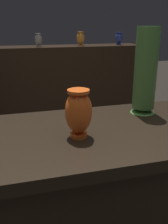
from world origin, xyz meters
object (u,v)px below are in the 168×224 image
Objects in this scene: vase_centerpiece at (79,112)px; shelf_vase_center at (38,40)px; shelf_vase_far_right at (119,38)px; vase_tall_behind at (145,72)px; shelf_vase_right at (81,38)px.

shelf_vase_center reaches higher than vase_centerpiece.
vase_centerpiece is 1.30× the size of shelf_vase_far_right.
shelf_vase_center is at bearing 100.01° from vase_tall_behind.
shelf_vase_far_right is (1.10, 2.23, 0.17)m from vase_centerpiece.
vase_centerpiece is 0.47m from vase_tall_behind.
shelf_vase_right is at bearing 85.05° from vase_tall_behind.
shelf_vase_center is 0.52m from shelf_vase_right.
shelf_vase_right reaches higher than shelf_vase_far_right.
vase_tall_behind is at bearing -94.95° from shelf_vase_right.
shelf_vase_right is at bearing -177.21° from shelf_vase_far_right.
shelf_vase_center is at bearing 88.44° from vase_centerpiece.
vase_centerpiece is 1.33× the size of shelf_vase_center.
shelf_vase_far_right is (0.52, 0.03, -0.01)m from shelf_vase_right.
vase_centerpiece is 1.22× the size of shelf_vase_right.
shelf_vase_center is 1.04m from shelf_vase_far_right.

